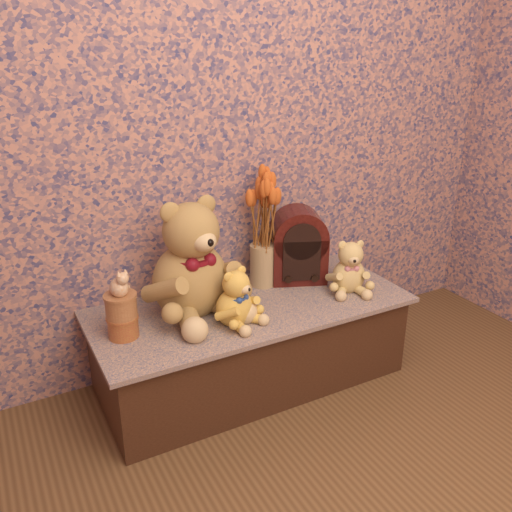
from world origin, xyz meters
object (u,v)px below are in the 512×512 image
Objects in this scene: teddy_medium at (234,294)px; biscuit_tin_lower at (123,327)px; teddy_small at (349,263)px; cathedral_radio at (298,244)px; cat_figurine at (118,282)px; ceramic_vase at (263,265)px; teddy_large at (189,252)px.

teddy_medium is 0.44m from biscuit_tin_lower.
cathedral_radio is at bearing 146.21° from teddy_small.
ceramic_vase is at bearing -8.41° from cat_figurine.
teddy_large is 0.73m from teddy_small.
teddy_large is 4.69× the size of cat_figurine.
biscuit_tin_lower is (-0.31, -0.08, -0.22)m from teddy_large.
cat_figurine is (-0.31, -0.08, -0.03)m from teddy_large.
teddy_medium is (0.11, -0.18, -0.14)m from teddy_large.
biscuit_tin_lower is at bearing 143.15° from teddy_medium.
teddy_large is 0.32m from cat_figurine.
cathedral_radio is (0.45, 0.24, 0.05)m from teddy_medium.
teddy_small is 2.30× the size of cat_figurine.
teddy_small is 1.02m from cat_figurine.
cathedral_radio is 0.19m from ceramic_vase.
biscuit_tin_lower is at bearing -148.72° from cathedral_radio.
teddy_medium is at bearing -34.71° from cat_figurine.
teddy_medium is 0.59m from teddy_small.
cathedral_radio is 0.89m from biscuit_tin_lower.
biscuit_tin_lower is at bearing -166.86° from ceramic_vase.
cathedral_radio is 0.88m from cat_figurine.
teddy_medium reaches higher than ceramic_vase.
teddy_small is 0.25m from cathedral_radio.
cathedral_radio is at bearing -7.46° from ceramic_vase.
biscuit_tin_lower is 1.04× the size of cat_figurine.
teddy_medium is at bearing -154.64° from teddy_small.
teddy_large is at bearing 14.50° from biscuit_tin_lower.
ceramic_vase is at bearing 20.14° from teddy_medium.
teddy_large reaches higher than biscuit_tin_lower.
cat_figurine reaches higher than ceramic_vase.
cathedral_radio is 1.79× the size of ceramic_vase.
teddy_small is at bearing -20.68° from teddy_medium.
teddy_large reaches higher than teddy_small.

